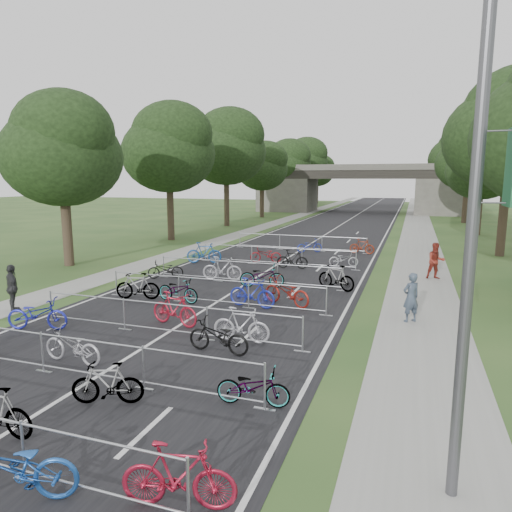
{
  "coord_description": "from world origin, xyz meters",
  "views": [
    {
      "loc": [
        7.47,
        -5.3,
        5.04
      ],
      "look_at": [
        -0.09,
        16.58,
        1.1
      ],
      "focal_mm": 32.0,
      "sensor_mm": 36.0,
      "label": 1
    }
  ],
  "objects": [
    {
      "name": "bike_3",
      "position": [
        4.3,
        0.27,
        0.55
      ],
      "size": [
        1.89,
        0.91,
        1.1
      ],
      "primitive_type": "imported",
      "rotation": [
        0.0,
        0.0,
        1.8
      ],
      "color": "maroon",
      "rests_on": "ground"
    },
    {
      "name": "bike_2",
      "position": [
        1.72,
        -0.45,
        0.56
      ],
      "size": [
        2.25,
        1.45,
        1.11
      ],
      "primitive_type": "imported",
      "rotation": [
        0.0,
        0.0,
        5.08
      ],
      "color": "#1D4E9F",
      "rests_on": "ground"
    },
    {
      "name": "bike_15",
      "position": [
        2.84,
        11.85,
        0.57
      ],
      "size": [
        2.29,
        1.51,
        1.14
      ],
      "primitive_type": "imported",
      "rotation": [
        0.0,
        0.0,
        4.33
      ],
      "color": "maroon",
      "rests_on": "ground"
    },
    {
      "name": "barrier_row_4",
      "position": [
        0.0,
        15.0,
        0.55
      ],
      "size": [
        9.7,
        0.08,
        1.1
      ],
      "color": "#A4A7AC",
      "rests_on": "ground"
    },
    {
      "name": "bike_17",
      "position": [
        -1.39,
        15.18,
        0.6
      ],
      "size": [
        2.07,
        0.86,
        1.21
      ],
      "primitive_type": "imported",
      "rotation": [
        0.0,
        0.0,
        1.72
      ],
      "color": "#A2A2A9",
      "rests_on": "ground"
    },
    {
      "name": "tree_right_4",
      "position": [
        13.11,
        63.93,
        7.9
      ],
      "size": [
        8.18,
        8.18,
        12.47
      ],
      "color": "#33261C",
      "rests_on": "ground"
    },
    {
      "name": "tree_left_6",
      "position": [
        -11.39,
        87.93,
        6.49
      ],
      "size": [
        6.72,
        6.72,
        10.25
      ],
      "color": "#33261C",
      "rests_on": "ground"
    },
    {
      "name": "barrier_row_2",
      "position": [
        0.0,
        7.2,
        0.55
      ],
      "size": [
        9.7,
        0.08,
        1.1
      ],
      "color": "#A4A7AC",
      "rests_on": "ground"
    },
    {
      "name": "bike_11",
      "position": [
        2.62,
        7.37,
        0.55
      ],
      "size": [
        1.86,
        0.57,
        1.11
      ],
      "primitive_type": "imported",
      "rotation": [
        0.0,
        0.0,
        1.6
      ],
      "color": "#B2B1B9",
      "rests_on": "ground"
    },
    {
      "name": "bike_6",
      "position": [
        1.18,
        2.7,
        0.49
      ],
      "size": [
        1.7,
        0.99,
        0.98
      ],
      "primitive_type": "imported",
      "rotation": [
        0.0,
        0.0,
        5.06
      ],
      "color": "#A4A7AC",
      "rests_on": "ground"
    },
    {
      "name": "tree_right_2",
      "position": [
        13.11,
        39.93,
        5.95
      ],
      "size": [
        6.16,
        6.16,
        9.39
      ],
      "color": "#33261C",
      "rests_on": "ground"
    },
    {
      "name": "pedestrian_a",
      "position": [
        7.55,
        11.25,
        0.89
      ],
      "size": [
        0.77,
        0.73,
        1.78
      ],
      "primitive_type": "imported",
      "rotation": [
        0.0,
        0.0,
        3.79
      ],
      "color": "#374353",
      "rests_on": "ground"
    },
    {
      "name": "bike_14",
      "position": [
        1.63,
        11.14,
        0.59
      ],
      "size": [
        2.02,
        0.77,
        1.18
      ],
      "primitive_type": "imported",
      "rotation": [
        0.0,
        0.0,
        1.46
      ],
      "color": "#1C279C",
      "rests_on": "ground"
    },
    {
      "name": "barrier_row_1",
      "position": [
        0.0,
        3.6,
        0.55
      ],
      "size": [
        9.7,
        0.08,
        1.1
      ],
      "color": "#A4A7AC",
      "rests_on": "ground"
    },
    {
      "name": "bike_22",
      "position": [
        1.14,
        19.34,
        0.53
      ],
      "size": [
        1.82,
        0.7,
        1.07
      ],
      "primitive_type": "imported",
      "rotation": [
        0.0,
        0.0,
        1.68
      ],
      "color": "black",
      "rests_on": "ground"
    },
    {
      "name": "bike_7",
      "position": [
        4.3,
        3.7,
        0.44
      ],
      "size": [
        1.74,
        0.8,
        0.88
      ],
      "primitive_type": "imported",
      "rotation": [
        0.0,
        0.0,
        1.7
      ],
      "color": "#A4A7AC",
      "rests_on": "ground"
    },
    {
      "name": "tree_left_5",
      "position": [
        -11.39,
        75.93,
        8.12
      ],
      "size": [
        8.4,
        8.4,
        12.81
      ],
      "color": "#33261C",
      "rests_on": "ground"
    },
    {
      "name": "tree_right_3",
      "position": [
        13.11,
        51.93,
        6.92
      ],
      "size": [
        7.17,
        7.17,
        10.93
      ],
      "color": "#33261C",
      "rests_on": "ground"
    },
    {
      "name": "bike_21",
      "position": [
        -0.83,
        20.56,
        0.5
      ],
      "size": [
        2.0,
        1.13,
        0.99
      ],
      "primitive_type": "imported",
      "rotation": [
        0.0,
        0.0,
        4.98
      ],
      "color": "maroon",
      "rests_on": "ground"
    },
    {
      "name": "tree_left_0",
      "position": [
        -11.39,
        15.93,
        6.49
      ],
      "size": [
        6.72,
        6.72,
        10.25
      ],
      "color": "#33261C",
      "rests_on": "ground"
    },
    {
      "name": "tree_left_3",
      "position": [
        -11.39,
        51.93,
        6.49
      ],
      "size": [
        6.72,
        6.72,
        10.25
      ],
      "color": "#33261C",
      "rests_on": "ground"
    },
    {
      "name": "bike_18",
      "position": [
        0.94,
        14.47,
        0.55
      ],
      "size": [
        2.19,
        1.19,
        1.09
      ],
      "primitive_type": "imported",
      "rotation": [
        0.0,
        0.0,
        1.8
      ],
      "color": "#A4A7AC",
      "rests_on": "ground"
    },
    {
      "name": "tree_left_4",
      "position": [
        -11.39,
        63.93,
        7.3
      ],
      "size": [
        7.56,
        7.56,
        11.53
      ],
      "color": "#33261C",
      "rests_on": "ground"
    },
    {
      "name": "tree_right_5",
      "position": [
        13.11,
        75.93,
        5.95
      ],
      "size": [
        6.16,
        6.16,
        9.39
      ],
      "color": "#33261C",
      "rests_on": "ground"
    },
    {
      "name": "bike_8",
      "position": [
        -4.3,
        6.25,
        0.54
      ],
      "size": [
        2.17,
        1.27,
        1.08
      ],
      "primitive_type": "imported",
      "rotation": [
        0.0,
        0.0,
        1.86
      ],
      "color": "#1D21A1",
      "rests_on": "ground"
    },
    {
      "name": "bike_27",
      "position": [
        4.3,
        25.87,
        0.51
      ],
      "size": [
        1.73,
        0.69,
        1.01
      ],
      "primitive_type": "imported",
      "rotation": [
        0.0,
        0.0,
        1.44
      ],
      "color": "maroon",
      "rests_on": "ground"
    },
    {
      "name": "bike_13",
      "position": [
        -1.51,
        10.89,
        0.51
      ],
      "size": [
        2.02,
        0.95,
        1.02
      ],
      "primitive_type": "imported",
      "rotation": [
        0.0,
        0.0,
        1.43
      ],
      "color": "#A4A7AC",
      "rests_on": "ground"
    },
    {
      "name": "sidewalk_left",
      "position": [
        -7.5,
        50.0,
        0.01
      ],
      "size": [
        2.0,
        140.0,
        0.01
      ],
      "primitive_type": "cube",
      "color": "gray",
      "rests_on": "ground"
    },
    {
      "name": "tree_right_6",
      "position": [
        13.11,
        87.93,
        6.92
      ],
      "size": [
        7.17,
        7.17,
        10.93
      ],
      "color": "#33261C",
      "rests_on": "ground"
    },
    {
      "name": "tree_left_2",
      "position": [
        -11.39,
        39.93,
        8.12
      ],
      "size": [
        8.4,
        8.4,
        12.81
      ],
      "color": "#33261C",
      "rests_on": "ground"
    },
    {
      "name": "lane_markings",
      "position": [
        0.0,
        50.0,
        0.0
      ],
      "size": [
        0.12,
        140.0,
        0.0
      ],
      "primitive_type": "cube",
      "color": "silver",
      "rests_on": "ground"
    },
    {
      "name": "overpass_bridge",
      "position": [
        0.0,
        65.0,
        3.53
      ],
      "size": [
        31.0,
        8.0,
        7.05
      ],
      "color": "#4E4C46",
      "rests_on": "ground"
    },
    {
      "name": "bike_9",
      "position": [
        -0.15,
        8.15,
        0.59
      ],
      "size": [
        2.03,
        0.95,
        1.18
      ],
      "primitive_type": "imported",
      "rotation": [
        0.0,
        0.0,
        1.36
      ],
      "color": "maroon",
      "rests_on": "ground"
    },
    {
      "name": "bike_5",
      "position": [
        -1.19,
        4.3,
        0.5
      ],
      "size": [
        1.96,
        0.8,
        1.01
      ],
      "primitive_type": "imported",
      "rotation": [
        0.0,
        0.0,
        4.64
      ],
      "color": "#A2A0A8",
      "rests_on": "ground"
    },
    {
      "name": "barrier_row_6",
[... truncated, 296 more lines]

